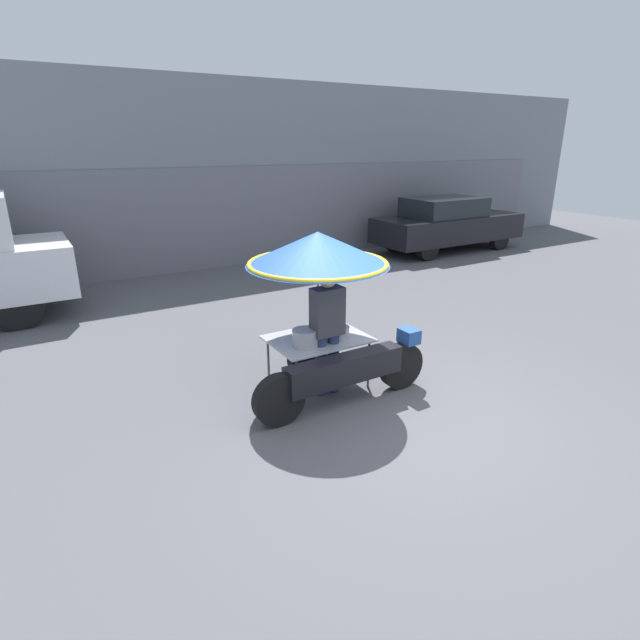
% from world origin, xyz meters
% --- Properties ---
extents(ground_plane, '(36.00, 36.00, 0.00)m').
position_xyz_m(ground_plane, '(0.00, 0.00, 0.00)').
color(ground_plane, '#56565B').
extents(shopfront_building, '(28.00, 2.06, 4.39)m').
position_xyz_m(shopfront_building, '(0.00, 9.01, 2.18)').
color(shopfront_building, gray).
rests_on(shopfront_building, ground).
extents(vendor_motorcycle_cart, '(2.31, 1.71, 1.97)m').
position_xyz_m(vendor_motorcycle_cart, '(-0.37, 1.13, 1.48)').
color(vendor_motorcycle_cart, black).
rests_on(vendor_motorcycle_cart, ground).
extents(vendor_person, '(0.38, 0.22, 1.56)m').
position_xyz_m(vendor_person, '(-0.38, 0.97, 0.87)').
color(vendor_person, navy).
rests_on(vendor_person, ground).
extents(parked_car, '(4.46, 1.64, 1.50)m').
position_xyz_m(parked_car, '(7.12, 6.56, 0.77)').
color(parked_car, black).
rests_on(parked_car, ground).
extents(potted_plant, '(0.85, 0.85, 1.08)m').
position_xyz_m(potted_plant, '(9.53, 7.29, 0.63)').
color(potted_plant, gray).
rests_on(potted_plant, ground).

